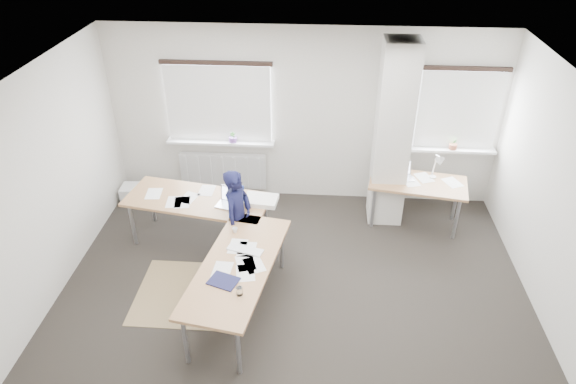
# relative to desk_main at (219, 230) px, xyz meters

# --- Properties ---
(ground) EXTENTS (6.00, 6.00, 0.00)m
(ground) POSITION_rel_desk_main_xyz_m (0.98, -0.45, -0.69)
(ground) COLOR black
(ground) RESTS_ON ground
(room_shell) EXTENTS (6.04, 5.04, 2.82)m
(room_shell) POSITION_rel_desk_main_xyz_m (1.16, 0.00, 1.05)
(room_shell) COLOR beige
(room_shell) RESTS_ON ground
(floor_mat) EXTENTS (1.45, 1.22, 0.01)m
(floor_mat) POSITION_rel_desk_main_xyz_m (-0.30, -0.45, -0.69)
(floor_mat) COLOR #8F754E
(floor_mat) RESTS_ON ground
(white_crate) EXTENTS (0.47, 0.34, 0.28)m
(white_crate) POSITION_rel_desk_main_xyz_m (-1.72, 1.66, -0.55)
(white_crate) COLOR white
(white_crate) RESTS_ON ground
(desk_main) EXTENTS (2.40, 2.98, 0.96)m
(desk_main) POSITION_rel_desk_main_xyz_m (0.00, 0.00, 0.00)
(desk_main) COLOR #9B6442
(desk_main) RESTS_ON ground
(desk_side) EXTENTS (1.50, 0.93, 1.22)m
(desk_side) POSITION_rel_desk_main_xyz_m (2.72, 1.35, -0.01)
(desk_side) COLOR #9B6442
(desk_side) RESTS_ON ground
(task_chair) EXTENTS (0.57, 0.56, 1.02)m
(task_chair) POSITION_rel_desk_main_xyz_m (0.35, 0.36, -0.41)
(task_chair) COLOR navy
(task_chair) RESTS_ON ground
(person) EXTENTS (0.48, 0.59, 1.40)m
(person) POSITION_rel_desk_main_xyz_m (0.20, 0.30, 0.01)
(person) COLOR black
(person) RESTS_ON ground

